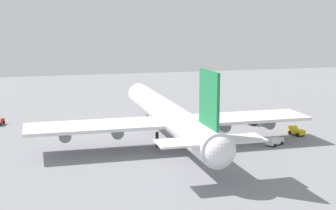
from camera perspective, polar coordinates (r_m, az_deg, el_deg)
The scene contains 6 objects.
ground_plane at distance 115.18m, azimuth -0.00°, elevation -4.36°, with size 284.11×284.11×0.00m, color gray.
cargo_airplane at distance 113.32m, azimuth 0.06°, elevation -1.24°, with size 71.03×64.47×19.75m.
cargo_loader at distance 135.74m, azimuth 9.97°, elevation -1.77°, with size 3.30×4.54×2.39m.
maintenance_van at distance 126.01m, azimuth 14.59°, elevation -2.91°, with size 4.76×3.05×2.11m.
catering_truck at distance 114.96m, azimuth 12.20°, elevation -4.07°, with size 4.02×5.09×2.05m.
safety_cone_nose at distance 146.06m, azimuth -2.13°, elevation -1.11°, with size 0.45×0.45×0.64m, color orange.
Camera 1 is at (-107.59, 29.25, 28.91)m, focal length 52.67 mm.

